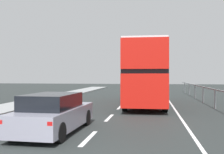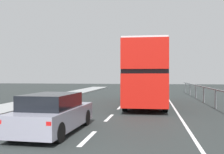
{
  "view_description": "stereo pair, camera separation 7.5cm",
  "coord_description": "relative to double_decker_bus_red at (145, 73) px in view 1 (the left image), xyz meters",
  "views": [
    {
      "loc": [
        2.05,
        -4.29,
        2.07
      ],
      "look_at": [
        -0.02,
        9.64,
        1.98
      ],
      "focal_mm": 42.88,
      "sensor_mm": 36.0,
      "label": 1
    },
    {
      "loc": [
        2.12,
        -4.28,
        2.07
      ],
      "look_at": [
        -0.02,
        9.64,
        1.98
      ],
      "focal_mm": 42.88,
      "sensor_mm": 36.0,
      "label": 2
    }
  ],
  "objects": [
    {
      "name": "double_decker_bus_red",
      "position": [
        0.0,
        0.0,
        0.0
      ],
      "size": [
        2.69,
        10.59,
        4.13
      ],
      "rotation": [
        0.0,
        0.0,
        0.01
      ],
      "color": "red",
      "rests_on": "ground"
    },
    {
      "name": "hatchback_car_near",
      "position": [
        -3.07,
        -9.81,
        -1.54
      ],
      "size": [
        1.9,
        4.41,
        1.41
      ],
      "rotation": [
        0.0,
        0.0,
        -0.03
      ],
      "color": "gray",
      "rests_on": "ground"
    },
    {
      "name": "lane_paint_markings",
      "position": [
        0.43,
        -5.96,
        -2.21
      ],
      "size": [
        3.58,
        46.0,
        0.01
      ],
      "color": "silver",
      "rests_on": "ground"
    }
  ]
}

